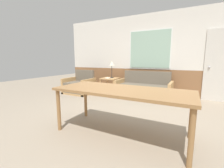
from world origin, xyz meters
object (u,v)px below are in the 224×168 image
Objects in this scene: couch at (143,90)px; armchair at (79,86)px; side_table at (110,80)px; dining_table at (121,93)px; table_lamp at (112,64)px.

couch is 2.24m from armchair.
side_table is 3.04m from dining_table.
side_table is (0.95, 0.55, 0.21)m from armchair.
armchair is 1.67× the size of side_table.
dining_table reaches higher than side_table.
armchair is 1.61× the size of table_lamp.
table_lamp reaches higher than couch.
table_lamp reaches higher than dining_table.
dining_table is at bearing -54.17° from armchair.
armchair is at bearing -146.23° from table_lamp.
side_table is 0.27× the size of dining_table.
armchair is 1.40m from table_lamp.
dining_table is at bearing -58.07° from side_table.
armchair is (-2.19, -0.49, 0.00)m from couch.
table_lamp is at bearing 120.68° from dining_table.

